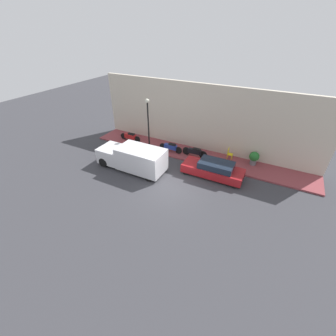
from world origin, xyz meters
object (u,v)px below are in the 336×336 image
(parked_car, at_px, (214,169))
(motorcycle_black, at_px, (195,152))
(delivery_van, at_px, (132,158))
(motorcycle_blue, at_px, (171,147))
(motorcycle_red, at_px, (130,136))
(potted_plant, at_px, (254,158))
(streetlamp, at_px, (148,118))
(cafe_chair, at_px, (229,153))

(parked_car, distance_m, motorcycle_black, 2.87)
(delivery_van, relative_size, motorcycle_blue, 2.52)
(delivery_van, bearing_deg, motorcycle_red, 37.55)
(motorcycle_red, xyz_separation_m, potted_plant, (0.90, -10.88, 0.19))
(streetlamp, bearing_deg, parked_car, -102.22)
(motorcycle_black, relative_size, motorcycle_blue, 1.00)
(potted_plant, xyz_separation_m, cafe_chair, (-0.03, 1.89, -0.08))
(delivery_van, distance_m, streetlamp, 3.73)
(motorcycle_red, bearing_deg, cafe_chair, -84.50)
(streetlamp, bearing_deg, motorcycle_black, -82.36)
(parked_car, xyz_separation_m, motorcycle_black, (1.88, 2.17, -0.03))
(motorcycle_black, xyz_separation_m, motorcycle_blue, (-0.16, 2.12, -0.01))
(cafe_chair, bearing_deg, streetlamp, 102.13)
(potted_plant, bearing_deg, cafe_chair, 90.98)
(delivery_van, relative_size, cafe_chair, 5.65)
(streetlamp, height_order, cafe_chair, streetlamp)
(streetlamp, height_order, potted_plant, streetlamp)
(delivery_van, xyz_separation_m, cafe_chair, (4.56, -6.15, -0.30))
(streetlamp, bearing_deg, potted_plant, -80.30)
(streetlamp, relative_size, cafe_chair, 4.62)
(delivery_van, bearing_deg, potted_plant, -60.26)
(motorcycle_red, bearing_deg, delivery_van, -142.45)
(delivery_van, bearing_deg, parked_car, -72.55)
(motorcycle_blue, height_order, motorcycle_red, motorcycle_blue)
(motorcycle_red, xyz_separation_m, streetlamp, (-0.55, -2.40, 2.37))
(parked_car, relative_size, cafe_chair, 4.63)
(delivery_van, relative_size, potted_plant, 4.98)
(delivery_van, relative_size, streetlamp, 1.22)
(parked_car, xyz_separation_m, motorcycle_red, (1.89, 8.58, -0.05))
(delivery_van, relative_size, motorcycle_black, 2.51)
(delivery_van, height_order, motorcycle_black, delivery_van)
(motorcycle_black, bearing_deg, motorcycle_blue, 94.37)
(delivery_van, distance_m, motorcycle_black, 5.13)
(delivery_van, height_order, motorcycle_blue, delivery_van)
(motorcycle_red, relative_size, streetlamp, 0.49)
(motorcycle_blue, bearing_deg, parked_car, -111.75)
(parked_car, xyz_separation_m, potted_plant, (2.79, -2.30, 0.14))
(cafe_chair, bearing_deg, motorcycle_blue, 102.48)
(delivery_van, height_order, streetlamp, streetlamp)
(potted_plant, bearing_deg, delivery_van, 119.74)
(delivery_van, bearing_deg, streetlamp, 8.05)
(motorcycle_black, xyz_separation_m, potted_plant, (0.91, -4.48, 0.18))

